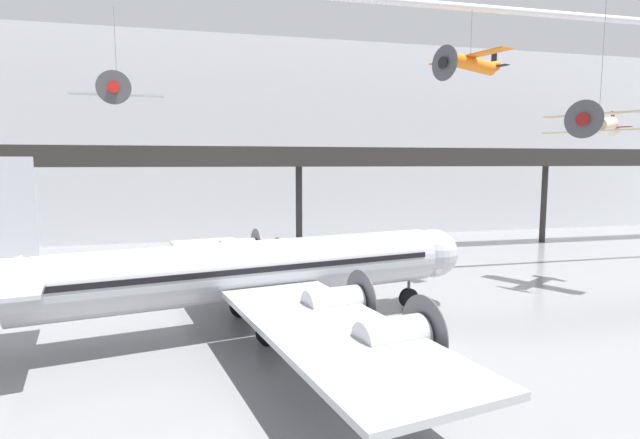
# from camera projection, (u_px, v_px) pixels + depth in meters

# --- Properties ---
(ground_plane) EXTENTS (260.00, 260.00, 0.00)m
(ground_plane) POSITION_uv_depth(u_px,v_px,m) (406.00, 347.00, 26.15)
(ground_plane) COLOR gray
(hangar_back_wall) EXTENTS (140.00, 3.00, 25.03)m
(hangar_back_wall) POSITION_uv_depth(u_px,v_px,m) (280.00, 140.00, 63.96)
(hangar_back_wall) COLOR silver
(hangar_back_wall) RESTS_ON ground
(mezzanine_walkway) EXTENTS (110.00, 3.20, 11.22)m
(mezzanine_walkway) POSITION_uv_depth(u_px,v_px,m) (301.00, 164.00, 51.78)
(mezzanine_walkway) COLOR #2D2B28
(mezzanine_walkway) RESTS_ON ground
(airliner_silver_main) EXTENTS (29.73, 34.20, 9.92)m
(airliner_silver_main) POSITION_uv_depth(u_px,v_px,m) (246.00, 272.00, 28.32)
(airliner_silver_main) COLOR #B7BABF
(airliner_silver_main) RESTS_ON ground
(suspended_plane_orange_highwing) EXTENTS (6.47, 7.66, 5.74)m
(suspended_plane_orange_highwing) POSITION_uv_depth(u_px,v_px,m) (470.00, 63.00, 39.96)
(suspended_plane_orange_highwing) COLOR orange
(suspended_plane_cream_biplane) EXTENTS (6.51, 7.33, 10.14)m
(suspended_plane_cream_biplane) POSITION_uv_depth(u_px,v_px,m) (598.00, 125.00, 37.28)
(suspended_plane_cream_biplane) COLOR beige
(suspended_plane_silver_racer) EXTENTS (7.08, 5.76, 7.70)m
(suspended_plane_silver_racer) POSITION_uv_depth(u_px,v_px,m) (117.00, 92.00, 39.45)
(suspended_plane_silver_racer) COLOR silver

